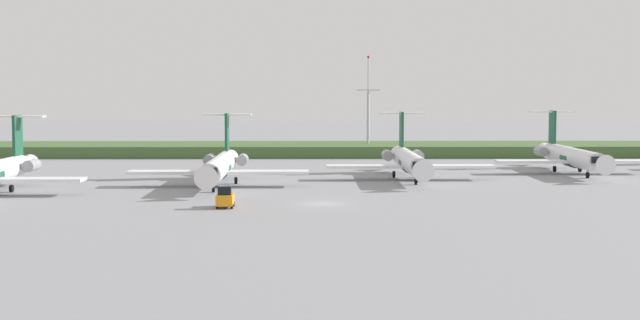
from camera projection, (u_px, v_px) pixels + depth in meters
The scene contains 7 objects.
ground_plane at pixel (319, 177), 125.93m from camera, with size 500.00×500.00×0.00m, color gray.
grass_berm at pixel (317, 149), 170.25m from camera, with size 320.00×20.00×2.13m, color #426033.
regional_jet_third at pixel (220, 166), 114.86m from camera, with size 22.81×31.00×9.00m.
regional_jet_fourth at pixel (409, 160), 123.52m from camera, with size 22.81×31.00×9.00m.
regional_jet_fifth at pixel (571, 156), 132.27m from camera, with size 22.81×31.00×9.00m.
antenna_mast at pixel (368, 113), 170.37m from camera, with size 4.40×0.50×18.82m.
baggage_tug at pixel (225, 198), 92.73m from camera, with size 1.72×3.20×2.30m.
Camera 1 is at (-1.44, -95.38, 11.99)m, focal length 50.36 mm.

